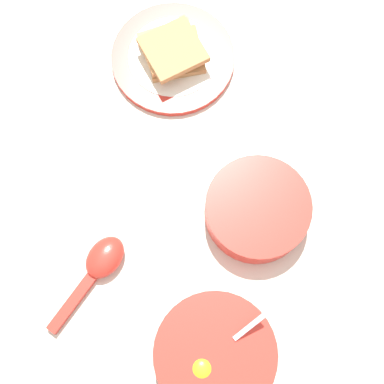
% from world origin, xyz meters
% --- Properties ---
extents(ground_plane, '(3.00, 3.00, 0.00)m').
position_xyz_m(ground_plane, '(0.00, 0.00, 0.00)').
color(ground_plane, beige).
extents(egg_bowl, '(0.17, 0.17, 0.08)m').
position_xyz_m(egg_bowl, '(-0.03, 0.17, 0.03)').
color(egg_bowl, red).
rests_on(egg_bowl, ground_plane).
extents(toast_plate, '(0.21, 0.21, 0.01)m').
position_xyz_m(toast_plate, '(0.23, -0.24, 0.01)').
color(toast_plate, red).
rests_on(toast_plate, ground_plane).
extents(toast_sandwich, '(0.13, 0.13, 0.04)m').
position_xyz_m(toast_sandwich, '(0.23, -0.25, 0.03)').
color(toast_sandwich, tan).
rests_on(toast_sandwich, toast_plate).
extents(soup_spoon, '(0.06, 0.17, 0.03)m').
position_xyz_m(soup_spoon, '(0.18, 0.12, 0.01)').
color(soup_spoon, red).
rests_on(soup_spoon, ground_plane).
extents(congee_bowl, '(0.16, 0.16, 0.05)m').
position_xyz_m(congee_bowl, '(0.00, -0.05, 0.03)').
color(congee_bowl, red).
rests_on(congee_bowl, ground_plane).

